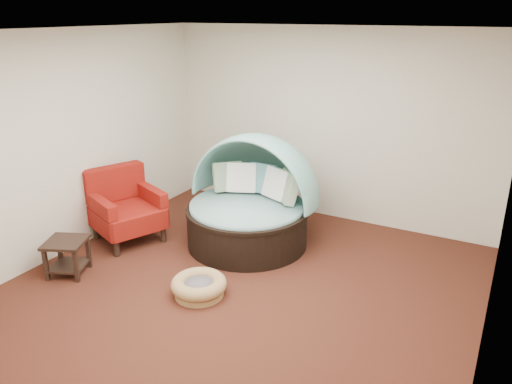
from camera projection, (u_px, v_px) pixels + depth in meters
The scene contains 10 objects.
floor at pixel (243, 287), 5.71m from camera, with size 5.00×5.00×0.00m, color #482014.
wall_back at pixel (327, 126), 7.29m from camera, with size 5.00×5.00×0.00m, color beige.
wall_front at pixel (45, 276), 3.17m from camera, with size 5.00×5.00×0.00m, color beige.
wall_left at pixel (72, 143), 6.35m from camera, with size 5.00×5.00×0.00m, color beige.
wall_right at pixel (504, 215), 4.11m from camera, with size 5.00×5.00×0.00m, color beige.
ceiling at pixel (240, 31), 4.75m from camera, with size 5.00×5.00×0.00m, color white.
canopy_daybed at pixel (251, 194), 6.62m from camera, with size 1.74×1.62×1.48m.
pet_basket at pixel (199, 286), 5.52m from camera, with size 0.75×0.75×0.22m.
red_armchair at pixel (125, 208), 6.78m from camera, with size 1.11×1.11×0.99m.
side_table at pixel (67, 252), 5.92m from camera, with size 0.60×0.60×0.44m.
Camera 1 is at (2.52, -4.31, 2.98)m, focal length 35.00 mm.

